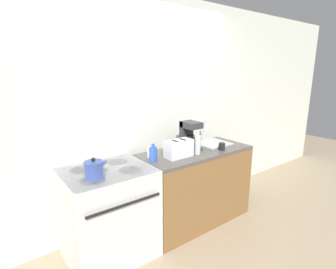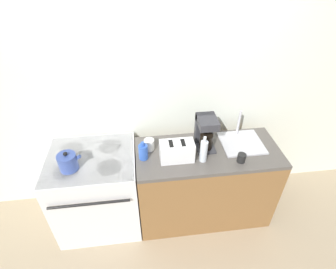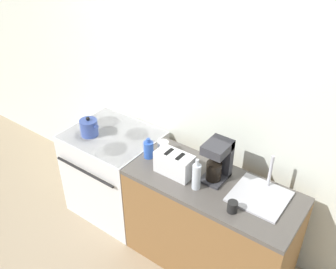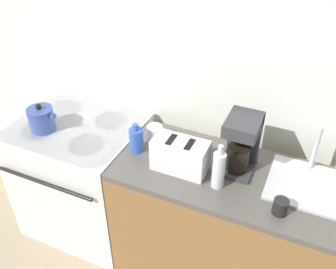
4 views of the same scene
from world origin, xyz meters
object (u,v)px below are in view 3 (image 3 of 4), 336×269
Objects in this scene: bottle_blue at (149,149)px; bottle_clear at (196,176)px; kettle at (89,127)px; toaster at (174,164)px; stove at (115,172)px; cup_black at (232,207)px; cup_white at (163,147)px; coffee_maker at (218,159)px.

bottle_clear reaches higher than bottle_blue.
toaster is (0.93, 0.00, 0.02)m from kettle.
toaster is (0.77, -0.11, 0.52)m from stove.
bottle_blue is (0.48, -0.07, 0.51)m from stove.
bottle_blue is 0.86m from cup_black.
stove is at bearing 37.21° from kettle.
bottle_blue is at bearing 4.62° from kettle.
cup_black is at bearing -18.78° from cup_white.
coffee_maker reaches higher than bottle_clear.
kettle is at bearing -179.84° from toaster.
bottle_clear is 2.41× the size of cup_white.
kettle is 2.43× the size of cup_black.
stove is 4.90× the size of bottle_blue.
cup_white is 0.83m from cup_black.
kettle is 0.67× the size of toaster.
cup_white is at bearing 144.28° from toaster.
kettle and toaster have the same top height.
bottle_blue is at bearing -7.70° from stove.
bottle_clear is at bearing 170.10° from cup_black.
stove is 4.44× the size of kettle.
bottle_clear is at bearing -106.73° from coffee_maker.
kettle is at bearing -172.56° from coffee_maker.
cup_white is at bearing 13.70° from kettle.
stove is 1.15m from bottle_clear.
stove is 0.54m from kettle.
stove is at bearing 172.30° from bottle_blue.
toaster is 0.23m from bottle_clear.
coffee_maker is at bearing 136.35° from cup_black.
toaster reaches higher than bottle_blue.
bottle_clear reaches higher than cup_black.
bottle_blue is 0.13m from cup_white.
toaster is at bearing 169.68° from cup_black.
toaster is 0.92× the size of coffee_maker.
cup_white is (0.69, 0.17, -0.02)m from kettle.
toaster is 0.30m from bottle_blue.
cup_black is (0.33, -0.06, -0.07)m from bottle_clear.
toaster is at bearing 169.06° from bottle_clear.
stove is 1.22m from coffee_maker.
cup_black is (0.85, -0.15, -0.03)m from bottle_blue.
coffee_maker is (0.29, 0.16, 0.08)m from toaster.
bottle_clear is at bearing -2.05° from kettle.
toaster reaches higher than cup_black.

